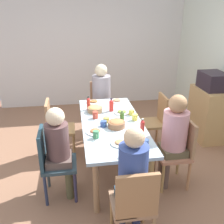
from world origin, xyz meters
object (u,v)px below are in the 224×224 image
person_2 (132,178)px  chair_3 (179,149)px  chair_4 (156,119)px  microwave (213,81)px  bowl_1 (95,109)px  chair_1 (101,103)px  cup_6 (135,117)px  person_1 (101,92)px  chair_0 (52,160)px  cup_0 (126,154)px  cup_3 (106,120)px  bottle_2 (142,128)px  cup_4 (104,124)px  chair_2 (134,203)px  plate_1 (94,102)px  bottle_0 (111,105)px  side_cabinet (208,114)px  plate_4 (95,131)px  bowl_0 (117,124)px  plate_3 (122,112)px  bottle_3 (88,104)px  dining_table (112,128)px  person_3 (174,133)px  person_0 (59,146)px  bottle_1 (122,117)px  plate_0 (120,143)px  cup_5 (96,135)px  plate_2 (117,101)px

person_2 → chair_3: (-0.75, 0.79, -0.22)m
chair_4 → microwave: bearing=101.3°
bowl_1 → chair_1: bearing=168.0°
cup_6 → person_1: bearing=-165.0°
chair_0 → cup_0: bearing=63.4°
cup_3 → bottle_2: 0.60m
bowl_1 → cup_4: bowl_1 is taller
chair_2 → plate_1: (-2.09, -0.18, 0.23)m
plate_1 → bottle_0: 0.46m
cup_0 → side_cabinet: 2.37m
plate_4 → bowl_1: bowl_1 is taller
bowl_0 → cup_6: bowl_0 is taller
plate_3 → bottle_3: size_ratio=1.11×
plate_1 → microwave: (0.12, 1.97, 0.30)m
dining_table → person_3: bearing=56.2°
person_0 → cup_6: bearing=115.5°
bowl_0 → chair_4: bearing=129.7°
person_2 → plate_4: person_2 is taller
dining_table → bottle_3: bottle_3 is taller
plate_4 → person_1: bearing=170.4°
plate_3 → bottle_1: size_ratio=1.18×
chair_0 → plate_0: size_ratio=4.21×
plate_0 → bowl_1: bowl_1 is taller
cup_0 → cup_6: size_ratio=1.02×
chair_4 → person_0: bearing=-57.8°
cup_5 → chair_0: bearing=-83.9°
cup_3 → microwave: 2.00m
plate_2 → bottle_1: size_ratio=1.19×
person_0 → bowl_0: size_ratio=5.23×
bowl_1 → cup_6: bowl_1 is taller
bowl_0 → cup_4: 0.17m
chair_1 → bottle_1: bottle_1 is taller
plate_2 → cup_4: bearing=-20.5°
chair_0 → microwave: 2.86m
chair_0 → bowl_1: bearing=145.5°
chair_1 → bottle_0: size_ratio=4.59×
person_2 → plate_0: (-0.63, 0.00, 0.01)m
person_3 → chair_0: bearing=-90.0°
person_0 → cup_4: (-0.35, 0.56, 0.07)m
plate_1 → cup_0: 1.66m
person_0 → plate_4: 0.49m
plate_1 → bottle_3: bearing=-20.0°
plate_2 → microwave: microwave is taller
plate_4 → plate_0: bearing=38.0°
plate_3 → plate_4: bearing=-38.7°
cup_5 → bowl_0: bearing=130.7°
person_2 → chair_4: person_2 is taller
bowl_0 → bottle_1: (-0.11, 0.09, 0.04)m
bottle_2 → cup_5: bearing=-95.4°
chair_3 → plate_2: size_ratio=3.92×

